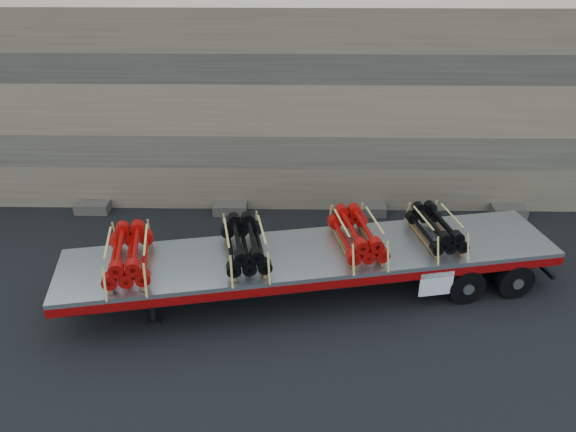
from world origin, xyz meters
name	(u,v)px	position (x,y,z in m)	size (l,w,h in m)	color
ground	(317,289)	(0.00, 0.00, 0.00)	(120.00, 120.00, 0.00)	black
rock_wall	(314,104)	(0.00, 6.50, 3.50)	(44.00, 3.00, 7.00)	#7A6B54
trailer	(312,272)	(-0.15, -0.15, 0.68)	(13.56, 2.61, 1.36)	#AEB1B6
bundle_front	(129,255)	(-4.90, -1.09, 1.76)	(1.15, 2.29, 0.81)	#B70C09
bundle_midfront	(245,245)	(-1.96, -0.51, 1.76)	(1.13, 2.27, 0.80)	black
bundle_midrear	(357,235)	(1.08, 0.09, 1.76)	(1.13, 2.25, 0.80)	#B70C09
bundle_rear	(436,229)	(3.33, 0.53, 1.72)	(1.03, 2.06, 0.73)	black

